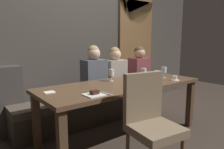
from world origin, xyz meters
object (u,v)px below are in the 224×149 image
(wine_glass_center_back, at_px, (157,75))
(diner_redhead, at_px, (94,72))
(chair_near_side, at_px, (150,117))
(diner_bearded, at_px, (115,70))
(diner_far_end, at_px, (139,67))
(fork_on_table, at_px, (107,93))
(wine_glass_far_right, at_px, (144,71))
(wine_glass_end_right, at_px, (111,73))
(banquette_bench, at_px, (94,107))
(dessert_plate, at_px, (94,94))
(dining_table, at_px, (123,90))
(wine_glass_far_left, at_px, (164,70))
(espresso_cup, at_px, (175,79))

(wine_glass_center_back, bearing_deg, diner_redhead, 111.26)
(chair_near_side, bearing_deg, diner_bearded, 62.92)
(diner_far_end, relative_size, wine_glass_center_back, 4.52)
(chair_near_side, bearing_deg, fork_on_table, 116.28)
(wine_glass_far_right, relative_size, wine_glass_end_right, 1.00)
(diner_redhead, bearing_deg, banquette_bench, 64.44)
(wine_glass_far_right, bearing_deg, chair_near_side, -132.96)
(diner_bearded, distance_m, wine_glass_center_back, 1.00)
(diner_bearded, xyz_separation_m, dessert_plate, (-1.09, -1.00, -0.04))
(wine_glass_far_right, bearing_deg, dining_table, -177.76)
(dessert_plate, bearing_deg, wine_glass_far_right, 15.60)
(banquette_bench, relative_size, wine_glass_far_right, 15.24)
(banquette_bench, distance_m, diner_redhead, 0.59)
(wine_glass_center_back, distance_m, wine_glass_end_right, 0.61)
(diner_far_end, distance_m, wine_glass_far_right, 0.90)
(chair_near_side, height_order, diner_bearded, diner_bearded)
(dessert_plate, bearing_deg, dining_table, 23.29)
(wine_glass_far_left, distance_m, dessert_plate, 1.39)
(wine_glass_center_back, xyz_separation_m, wine_glass_far_left, (0.39, 0.19, 0.00))
(wine_glass_center_back, xyz_separation_m, fork_on_table, (-0.85, -0.04, -0.11))
(diner_bearded, height_order, espresso_cup, diner_bearded)
(chair_near_side, distance_m, wine_glass_center_back, 0.84)
(chair_near_side, distance_m, wine_glass_end_right, 1.01)
(diner_far_end, bearing_deg, diner_bearded, 175.72)
(wine_glass_far_left, height_order, dessert_plate, wine_glass_far_left)
(chair_near_side, xyz_separation_m, wine_glass_far_left, (1.03, 0.65, 0.30))
(banquette_bench, height_order, wine_glass_far_left, wine_glass_far_left)
(dining_table, distance_m, wine_glass_far_right, 0.45)
(wine_glass_far_left, height_order, wine_glass_end_right, same)
(diner_redhead, bearing_deg, dining_table, -88.85)
(wine_glass_end_right, height_order, espresso_cup, wine_glass_end_right)
(diner_redhead, distance_m, wine_glass_far_left, 1.06)
(dining_table, relative_size, wine_glass_end_right, 13.41)
(wine_glass_far_left, bearing_deg, diner_redhead, 135.26)
(diner_bearded, bearing_deg, banquette_bench, -176.09)
(dessert_plate, bearing_deg, banquette_bench, 56.98)
(wine_glass_end_right, height_order, dessert_plate, wine_glass_end_right)
(chair_near_side, height_order, dessert_plate, chair_near_side)
(diner_bearded, distance_m, wine_glass_far_left, 0.85)
(diner_bearded, xyz_separation_m, wine_glass_far_right, (-0.06, -0.72, 0.06))
(diner_redhead, distance_m, diner_far_end, 1.01)
(diner_far_end, xyz_separation_m, wine_glass_far_left, (-0.26, -0.76, 0.06))
(diner_far_end, bearing_deg, chair_near_side, -132.35)
(wine_glass_far_right, height_order, espresso_cup, wine_glass_far_right)
(chair_near_side, bearing_deg, banquette_bench, 78.51)
(dining_table, bearing_deg, wine_glass_far_right, 2.24)
(wine_glass_far_left, bearing_deg, banquette_bench, 133.67)
(diner_redhead, bearing_deg, dessert_plate, -123.22)
(wine_glass_center_back, relative_size, wine_glass_far_right, 1.00)
(diner_far_end, xyz_separation_m, wine_glass_end_right, (-1.03, -0.48, 0.06))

